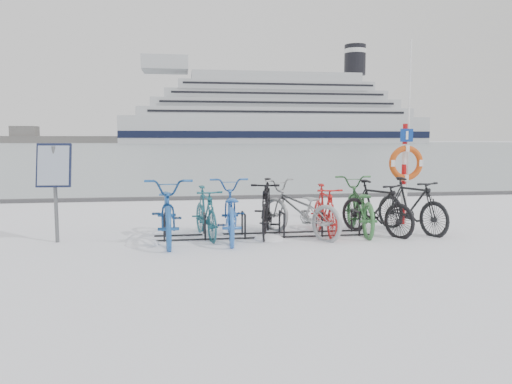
{
  "coord_description": "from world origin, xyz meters",
  "views": [
    {
      "loc": [
        -1.48,
        -9.04,
        1.8
      ],
      "look_at": [
        -0.04,
        0.6,
        0.77
      ],
      "focal_mm": 35.0,
      "sensor_mm": 36.0,
      "label": 1
    }
  ],
  "objects": [
    {
      "name": "bike_6",
      "position": [
        1.93,
        0.18,
        0.55
      ],
      "size": [
        0.98,
        2.18,
        1.1
      ],
      "primitive_type": "imported",
      "rotation": [
        0.0,
        0.0,
        3.02
      ],
      "color": "#336C37",
      "rests_on": "ground"
    },
    {
      "name": "bike_3",
      "position": [
        0.09,
        0.13,
        0.55
      ],
      "size": [
        0.92,
        1.9,
        1.1
      ],
      "primitive_type": "imported",
      "rotation": [
        0.0,
        0.0,
        -0.23
      ],
      "color": "black",
      "rests_on": "ground"
    },
    {
      "name": "bike_0",
      "position": [
        -1.72,
        -0.16,
        0.59
      ],
      "size": [
        0.9,
        2.3,
        1.19
      ],
      "primitive_type": "imported",
      "rotation": [
        0.0,
        0.0,
        0.05
      ],
      "color": "#1F539B",
      "rests_on": "ground"
    },
    {
      "name": "bike_4",
      "position": [
        0.68,
        -0.06,
        0.54
      ],
      "size": [
        1.67,
        2.13,
        1.08
      ],
      "primitive_type": "imported",
      "rotation": [
        0.0,
        0.0,
        3.68
      ],
      "color": "#95999C",
      "rests_on": "ground"
    },
    {
      "name": "bike_7",
      "position": [
        2.18,
        -0.06,
        0.53
      ],
      "size": [
        1.27,
        1.8,
        1.06
      ],
      "primitive_type": "imported",
      "rotation": [
        0.0,
        0.0,
        0.49
      ],
      "color": "black",
      "rests_on": "ground"
    },
    {
      "name": "bike_8",
      "position": [
        2.94,
        0.02,
        0.55
      ],
      "size": [
        1.14,
        1.89,
        1.1
      ],
      "primitive_type": "imported",
      "rotation": [
        0.0,
        0.0,
        0.37
      ],
      "color": "black",
      "rests_on": "ground"
    },
    {
      "name": "cruise_ferry",
      "position": [
        39.74,
        213.45,
        12.12
      ],
      "size": [
        135.42,
        25.55,
        44.5
      ],
      "color": "silver",
      "rests_on": "ground"
    },
    {
      "name": "bike_1",
      "position": [
        -1.05,
        0.08,
        0.49
      ],
      "size": [
        0.73,
        1.68,
        0.98
      ],
      "primitive_type": "imported",
      "rotation": [
        0.0,
        0.0,
        0.17
      ],
      "color": "#1D5965",
      "rests_on": "ground"
    },
    {
      "name": "lifebuoy_station",
      "position": [
        3.18,
        0.84,
        1.3
      ],
      "size": [
        0.74,
        0.22,
        3.87
      ],
      "color": "#A90D0F",
      "rests_on": "ground"
    },
    {
      "name": "ground",
      "position": [
        0.0,
        0.0,
        0.0
      ],
      "size": [
        900.0,
        900.0,
        0.0
      ],
      "primitive_type": "plane",
      "color": "white",
      "rests_on": "ground"
    },
    {
      "name": "snow_drifts",
      "position": [
        -0.2,
        0.03,
        0.0
      ],
      "size": [
        5.55,
        1.74,
        0.2
      ],
      "color": "white",
      "rests_on": "ground"
    },
    {
      "name": "bike_2",
      "position": [
        -0.63,
        -0.13,
        0.55
      ],
      "size": [
        0.88,
        2.15,
        1.1
      ],
      "primitive_type": "imported",
      "rotation": [
        0.0,
        0.0,
        3.07
      ],
      "color": "blue",
      "rests_on": "ground"
    },
    {
      "name": "info_board",
      "position": [
        -3.66,
        -0.03,
        1.25
      ],
      "size": [
        0.59,
        0.25,
        1.73
      ],
      "rotation": [
        0.0,
        0.0,
        -0.05
      ],
      "color": "#595B5E",
      "rests_on": "ground"
    },
    {
      "name": "bike_5",
      "position": [
        1.19,
        0.01,
        0.49
      ],
      "size": [
        0.51,
        1.66,
        0.99
      ],
      "primitive_type": "imported",
      "rotation": [
        0.0,
        0.0,
        -0.02
      ],
      "color": "red",
      "rests_on": "ground"
    },
    {
      "name": "ice_sheet",
      "position": [
        0.0,
        155.0,
        0.01
      ],
      "size": [
        400.0,
        298.0,
        0.02
      ],
      "primitive_type": "cube",
      "color": "#9EACB3",
      "rests_on": "ground"
    },
    {
      "name": "quay_edge",
      "position": [
        0.0,
        5.9,
        0.05
      ],
      "size": [
        400.0,
        0.25,
        0.1
      ],
      "primitive_type": "cube",
      "color": "#3F3F42",
      "rests_on": "ground"
    },
    {
      "name": "bike_rack",
      "position": [
        0.0,
        0.0,
        0.18
      ],
      "size": [
        4.0,
        0.48,
        0.46
      ],
      "color": "black",
      "rests_on": "ground"
    }
  ]
}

